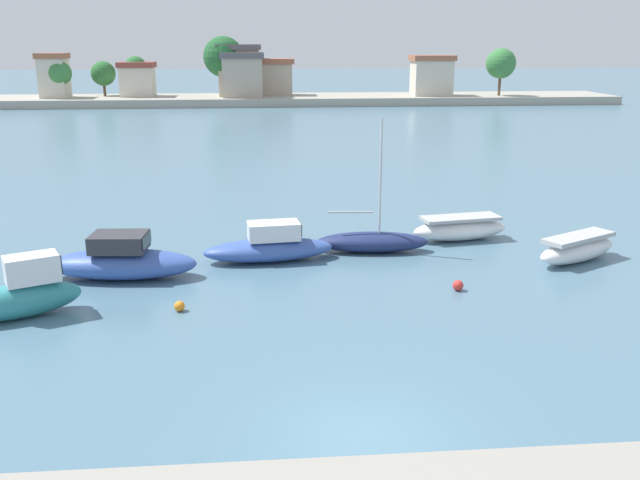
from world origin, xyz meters
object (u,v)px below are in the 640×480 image
Objects in this scene: mooring_buoy_0 at (180,306)px; mooring_buoy_1 at (458,285)px; moored_boat_4 at (460,229)px; moored_boat_2 at (270,247)px; moored_boat_0 at (21,294)px; moored_boat_5 at (577,249)px; moored_boat_3 at (372,241)px; moored_boat_1 at (122,261)px.

mooring_buoy_0 is 0.91× the size of mooring_buoy_1.
mooring_buoy_1 is (-1.82, -6.18, -0.31)m from moored_boat_4.
moored_boat_4 is at bearing 8.68° from moored_boat_2.
moored_boat_0 is at bearing -153.12° from moored_boat_2.
mooring_buoy_0 is at bearing 166.08° from moored_boat_5.
mooring_buoy_1 is (2.22, -4.79, -0.24)m from moored_boat_3.
moored_boat_5 is (7.76, -1.96, 0.07)m from moored_boat_3.
moored_boat_0 is 9.29m from moored_boat_2.
moored_boat_4 is (8.23, 2.21, -0.07)m from moored_boat_2.
moored_boat_0 is 0.90× the size of moored_boat_4.
moored_boat_1 is at bearing 29.48° from moored_boat_0.
moored_boat_3 is at bearing 0.57° from moored_boat_0.
moored_boat_2 is at bearing 7.45° from moored_boat_0.
moored_boat_5 is at bearing 5.85° from moored_boat_1.
mooring_buoy_1 is (6.40, -3.96, -0.38)m from moored_boat_2.
mooring_buoy_1 is at bearing 6.60° from mooring_buoy_0.
moored_boat_1 reaches higher than moored_boat_2.
moored_boat_0 is at bearing -120.45° from moored_boat_1.
moored_boat_1 is at bearing -173.39° from moored_boat_4.
moored_boat_2 is 1.19× the size of moored_boat_4.
moored_boat_1 is 1.01× the size of moored_boat_3.
moored_boat_0 reaches higher than moored_boat_1.
moored_boat_2 is 4.27m from moored_boat_3.
mooring_buoy_0 is at bearing -173.40° from mooring_buoy_1.
moored_boat_2 is 1.25× the size of moored_boat_5.
moored_boat_2 is 13.94× the size of mooring_buoy_1.
moored_boat_4 is (4.04, 1.38, 0.07)m from moored_boat_3.
moored_boat_4 reaches higher than mooring_buoy_0.
moored_boat_3 is 5.29m from mooring_buoy_1.
moored_boat_1 is at bearing 168.66° from mooring_buoy_1.
moored_boat_5 is at bearing -11.76° from moored_boat_2.
moored_boat_3 reaches higher than mooring_buoy_0.
moored_boat_0 is 11.51× the size of mooring_buoy_0.
moored_boat_3 is at bearing 137.18° from moored_boat_5.
moored_boat_0 is 4.84m from mooring_buoy_0.
moored_boat_0 is 17.58m from moored_boat_4.
moored_boat_3 reaches higher than moored_boat_2.
moored_boat_3 reaches higher than mooring_buoy_1.
moored_boat_1 is 1.05× the size of moored_boat_2.
moored_boat_3 is 15.96× the size of mooring_buoy_0.
moored_boat_0 reaches higher than moored_boat_4.
moored_boat_5 is (11.94, -1.12, -0.07)m from moored_boat_2.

